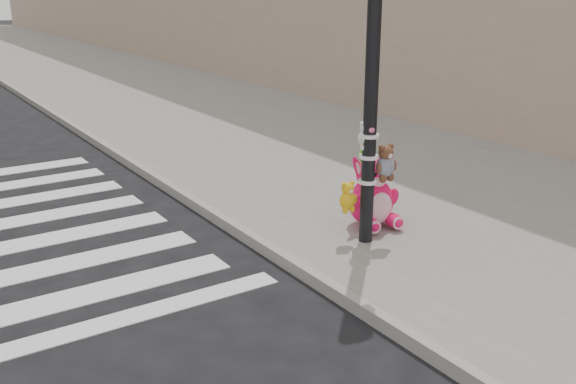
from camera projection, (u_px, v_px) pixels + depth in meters
sidewalk_near at (224, 115)px, 15.56m from camera, size 7.00×80.00×0.14m
curb_edge at (81, 132)px, 13.75m from camera, size 0.12×80.00×0.15m
signal_pole at (371, 108)px, 7.29m from camera, size 0.71×0.49×4.00m
pink_bunny at (373, 196)px, 8.15m from camera, size 0.68×0.77×0.96m
red_teddy at (383, 207)px, 8.63m from camera, size 0.16×0.15×0.20m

